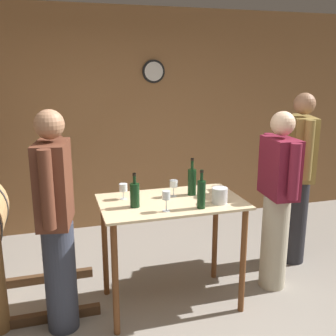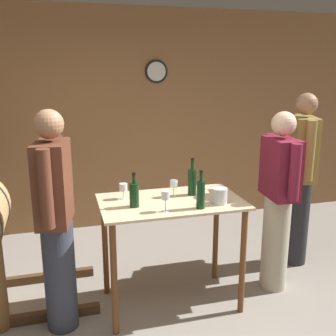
{
  "view_description": "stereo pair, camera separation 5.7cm",
  "coord_description": "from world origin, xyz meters",
  "px_view_note": "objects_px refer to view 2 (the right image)",
  "views": [
    {
      "loc": [
        -0.83,
        -2.21,
        1.98
      ],
      "look_at": [
        0.06,
        0.8,
        1.18
      ],
      "focal_mm": 42.0,
      "sensor_mm": 36.0,
      "label": 1
    },
    {
      "loc": [
        -0.78,
        -2.22,
        1.98
      ],
      "look_at": [
        0.06,
        0.8,
        1.18
      ],
      "focal_mm": 42.0,
      "sensor_mm": 36.0,
      "label": 2
    }
  ],
  "objects_px": {
    "wine_glass_near_center": "(165,196)",
    "wine_bottle_left": "(201,193)",
    "wine_bottle_far_left": "(134,194)",
    "person_visitor_with_scarf": "(56,219)",
    "wine_glass_near_left": "(123,188)",
    "wine_bottle_center": "(192,181)",
    "wine_glass_near_right": "(174,184)",
    "person_host": "(278,199)",
    "ice_bucket": "(219,196)",
    "person_visitor_bearded": "(300,176)"
  },
  "relations": [
    {
      "from": "wine_glass_near_left",
      "to": "person_host",
      "type": "height_order",
      "value": "person_host"
    },
    {
      "from": "wine_glass_near_left",
      "to": "ice_bucket",
      "type": "relative_size",
      "value": 1.02
    },
    {
      "from": "wine_bottle_far_left",
      "to": "wine_glass_near_right",
      "type": "distance_m",
      "value": 0.4
    },
    {
      "from": "ice_bucket",
      "to": "person_host",
      "type": "height_order",
      "value": "person_host"
    },
    {
      "from": "wine_bottle_far_left",
      "to": "wine_glass_near_center",
      "type": "height_order",
      "value": "wine_bottle_far_left"
    },
    {
      "from": "person_host",
      "to": "wine_bottle_far_left",
      "type": "bearing_deg",
      "value": -177.46
    },
    {
      "from": "wine_bottle_left",
      "to": "person_host",
      "type": "relative_size",
      "value": 0.19
    },
    {
      "from": "wine_bottle_left",
      "to": "wine_glass_near_left",
      "type": "relative_size",
      "value": 2.33
    },
    {
      "from": "wine_glass_near_center",
      "to": "wine_glass_near_right",
      "type": "xyz_separation_m",
      "value": [
        0.16,
        0.32,
        -0.01
      ]
    },
    {
      "from": "wine_bottle_left",
      "to": "wine_bottle_far_left",
      "type": "bearing_deg",
      "value": 160.63
    },
    {
      "from": "ice_bucket",
      "to": "person_visitor_bearded",
      "type": "distance_m",
      "value": 1.23
    },
    {
      "from": "wine_bottle_center",
      "to": "person_visitor_bearded",
      "type": "distance_m",
      "value": 1.28
    },
    {
      "from": "wine_glass_near_center",
      "to": "person_visitor_bearded",
      "type": "distance_m",
      "value": 1.68
    },
    {
      "from": "wine_glass_near_left",
      "to": "wine_bottle_center",
      "type": "bearing_deg",
      "value": -5.22
    },
    {
      "from": "wine_bottle_far_left",
      "to": "wine_bottle_center",
      "type": "relative_size",
      "value": 0.85
    },
    {
      "from": "wine_bottle_far_left",
      "to": "person_visitor_bearded",
      "type": "bearing_deg",
      "value": 13.87
    },
    {
      "from": "wine_glass_near_right",
      "to": "wine_glass_near_left",
      "type": "bearing_deg",
      "value": 172.73
    },
    {
      "from": "wine_glass_near_center",
      "to": "person_visitor_with_scarf",
      "type": "bearing_deg",
      "value": 170.38
    },
    {
      "from": "wine_glass_near_center",
      "to": "wine_glass_near_right",
      "type": "bearing_deg",
      "value": 63.79
    },
    {
      "from": "wine_bottle_left",
      "to": "wine_glass_near_right",
      "type": "distance_m",
      "value": 0.35
    },
    {
      "from": "ice_bucket",
      "to": "wine_glass_near_center",
      "type": "bearing_deg",
      "value": -173.07
    },
    {
      "from": "wine_bottle_center",
      "to": "person_visitor_with_scarf",
      "type": "bearing_deg",
      "value": -170.6
    },
    {
      "from": "wine_glass_near_left",
      "to": "person_host",
      "type": "xyz_separation_m",
      "value": [
        1.35,
        -0.16,
        -0.17
      ]
    },
    {
      "from": "wine_bottle_left",
      "to": "wine_glass_near_right",
      "type": "xyz_separation_m",
      "value": [
        -0.12,
        0.33,
        -0.01
      ]
    },
    {
      "from": "wine_bottle_far_left",
      "to": "person_visitor_with_scarf",
      "type": "relative_size",
      "value": 0.16
    },
    {
      "from": "wine_bottle_center",
      "to": "wine_bottle_left",
      "type": "bearing_deg",
      "value": -97.5
    },
    {
      "from": "wine_glass_near_center",
      "to": "wine_glass_near_left",
      "type": "bearing_deg",
      "value": 124.64
    },
    {
      "from": "person_visitor_with_scarf",
      "to": "person_host",
      "type": "bearing_deg",
      "value": 2.5
    },
    {
      "from": "wine_bottle_center",
      "to": "ice_bucket",
      "type": "height_order",
      "value": "wine_bottle_center"
    },
    {
      "from": "wine_bottle_far_left",
      "to": "wine_glass_near_center",
      "type": "xyz_separation_m",
      "value": [
        0.21,
        -0.16,
        0.02
      ]
    },
    {
      "from": "wine_bottle_far_left",
      "to": "person_visitor_with_scarf",
      "type": "xyz_separation_m",
      "value": [
        -0.59,
        -0.03,
        -0.13
      ]
    },
    {
      "from": "wine_bottle_center",
      "to": "person_visitor_bearded",
      "type": "relative_size",
      "value": 0.18
    },
    {
      "from": "wine_glass_near_right",
      "to": "person_host",
      "type": "height_order",
      "value": "person_host"
    },
    {
      "from": "wine_bottle_center",
      "to": "wine_glass_near_left",
      "type": "bearing_deg",
      "value": 174.78
    },
    {
      "from": "ice_bucket",
      "to": "person_host",
      "type": "relative_size",
      "value": 0.08
    },
    {
      "from": "wine_bottle_far_left",
      "to": "ice_bucket",
      "type": "height_order",
      "value": "wine_bottle_far_left"
    },
    {
      "from": "wine_glass_near_left",
      "to": "wine_glass_near_center",
      "type": "distance_m",
      "value": 0.46
    },
    {
      "from": "wine_bottle_center",
      "to": "wine_glass_near_right",
      "type": "xyz_separation_m",
      "value": [
        -0.16,
        -0.0,
        -0.02
      ]
    },
    {
      "from": "wine_glass_near_center",
      "to": "person_visitor_with_scarf",
      "type": "height_order",
      "value": "person_visitor_with_scarf"
    },
    {
      "from": "wine_glass_near_center",
      "to": "wine_bottle_center",
      "type": "bearing_deg",
      "value": 45.13
    },
    {
      "from": "wine_bottle_center",
      "to": "wine_bottle_far_left",
      "type": "bearing_deg",
      "value": -163.06
    },
    {
      "from": "wine_glass_near_center",
      "to": "ice_bucket",
      "type": "height_order",
      "value": "wine_glass_near_center"
    },
    {
      "from": "wine_bottle_far_left",
      "to": "wine_glass_near_right",
      "type": "bearing_deg",
      "value": 23.69
    },
    {
      "from": "wine_bottle_far_left",
      "to": "wine_bottle_left",
      "type": "relative_size",
      "value": 0.89
    },
    {
      "from": "wine_glass_near_left",
      "to": "wine_glass_near_center",
      "type": "bearing_deg",
      "value": -55.36
    },
    {
      "from": "wine_glass_near_center",
      "to": "wine_bottle_left",
      "type": "bearing_deg",
      "value": -1.88
    },
    {
      "from": "person_visitor_with_scarf",
      "to": "wine_glass_near_left",
      "type": "bearing_deg",
      "value": 23.73
    },
    {
      "from": "wine_bottle_far_left",
      "to": "wine_glass_near_left",
      "type": "height_order",
      "value": "wine_bottle_far_left"
    },
    {
      "from": "wine_glass_near_left",
      "to": "person_host",
      "type": "distance_m",
      "value": 1.37
    },
    {
      "from": "ice_bucket",
      "to": "person_visitor_with_scarf",
      "type": "xyz_separation_m",
      "value": [
        -1.26,
        0.08,
        -0.09
      ]
    }
  ]
}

